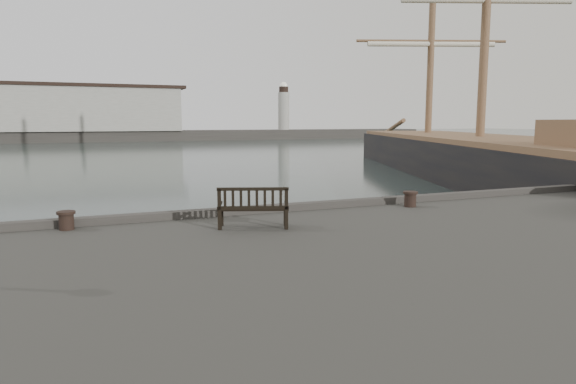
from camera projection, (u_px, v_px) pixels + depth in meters
name	position (u px, v px, depth m)	size (l,w,h in m)	color
ground	(263.00, 270.00, 13.36)	(400.00, 400.00, 0.00)	black
breakwater	(72.00, 119.00, 95.17)	(140.00, 9.50, 12.20)	#383530
bench	(253.00, 215.00, 11.10)	(1.61, 1.01, 0.87)	black
bollard_left	(66.00, 220.00, 10.91)	(0.38, 0.38, 0.40)	black
bollard_right	(410.00, 199.00, 13.85)	(0.40, 0.40, 0.42)	black
tall_ship_main	(478.00, 166.00, 35.48)	(22.73, 42.29, 31.52)	black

